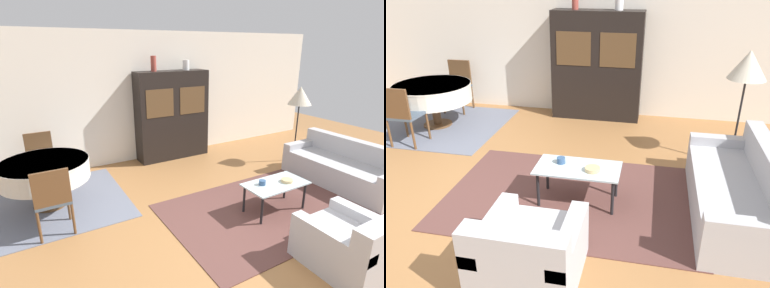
# 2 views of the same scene
# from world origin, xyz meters

# --- Properties ---
(ground_plane) EXTENTS (14.00, 14.00, 0.00)m
(ground_plane) POSITION_xyz_m (0.00, 0.00, 0.00)
(ground_plane) COLOR #9E6B3D
(wall_back) EXTENTS (10.00, 0.06, 2.70)m
(wall_back) POSITION_xyz_m (0.00, 3.63, 1.35)
(wall_back) COLOR silver
(wall_back) RESTS_ON ground_plane
(area_rug) EXTENTS (3.04, 2.00, 0.01)m
(area_rug) POSITION_xyz_m (1.01, 0.55, 0.01)
(area_rug) COLOR brown
(area_rug) RESTS_ON ground_plane
(dining_rug) EXTENTS (2.32, 2.06, 0.01)m
(dining_rug) POSITION_xyz_m (-1.86, 2.34, 0.01)
(dining_rug) COLOR slate
(dining_rug) RESTS_ON ground_plane
(couch) EXTENTS (0.86, 1.99, 0.78)m
(couch) POSITION_xyz_m (2.86, 0.55, 0.29)
(couch) COLOR #B2B2B7
(couch) RESTS_ON ground_plane
(armchair) EXTENTS (0.85, 0.91, 0.75)m
(armchair) POSITION_xyz_m (0.94, -0.85, 0.29)
(armchair) COLOR #B2B2B7
(armchair) RESTS_ON ground_plane
(coffee_table) EXTENTS (0.97, 0.50, 0.45)m
(coffee_table) POSITION_xyz_m (1.09, 0.46, 0.41)
(coffee_table) COLOR black
(coffee_table) RESTS_ON area_rug
(display_cabinet) EXTENTS (1.59, 0.46, 1.90)m
(display_cabinet) POSITION_xyz_m (0.84, 3.35, 0.95)
(display_cabinet) COLOR black
(display_cabinet) RESTS_ON ground_plane
(dining_table) EXTENTS (1.29, 1.29, 0.74)m
(dining_table) POSITION_xyz_m (-1.84, 2.32, 0.60)
(dining_table) COLOR brown
(dining_table) RESTS_ON dining_rug
(dining_chair_near) EXTENTS (0.44, 0.44, 0.94)m
(dining_chair_near) POSITION_xyz_m (-1.84, 1.46, 0.55)
(dining_chair_near) COLOR brown
(dining_chair_near) RESTS_ON dining_rug
(dining_chair_far) EXTENTS (0.44, 0.44, 0.94)m
(dining_chair_far) POSITION_xyz_m (-1.84, 3.19, 0.55)
(dining_chair_far) COLOR brown
(dining_chair_far) RESTS_ON dining_rug
(floor_lamp) EXTENTS (0.48, 0.48, 1.61)m
(floor_lamp) POSITION_xyz_m (3.00, 1.80, 1.38)
(floor_lamp) COLOR black
(floor_lamp) RESTS_ON ground_plane
(cup) EXTENTS (0.10, 0.10, 0.07)m
(cup) POSITION_xyz_m (0.88, 0.52, 0.49)
(cup) COLOR #33517A
(cup) RESTS_ON coffee_table
(bowl) EXTENTS (0.17, 0.17, 0.04)m
(bowl) POSITION_xyz_m (1.27, 0.41, 0.48)
(bowl) COLOR tan
(bowl) RESTS_ON coffee_table
(vase_tall) EXTENTS (0.11, 0.11, 0.31)m
(vase_tall) POSITION_xyz_m (0.44, 3.36, 2.06)
(vase_tall) COLOR #9E4238
(vase_tall) RESTS_ON display_cabinet
(vase_short) EXTENTS (0.14, 0.14, 0.21)m
(vase_short) POSITION_xyz_m (1.18, 3.36, 2.01)
(vase_short) COLOR white
(vase_short) RESTS_ON display_cabinet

